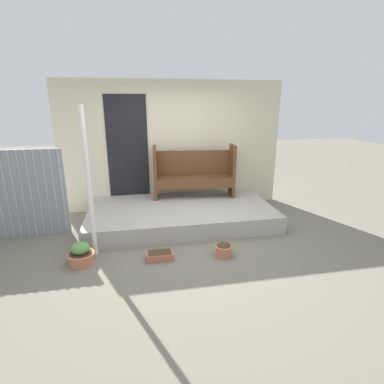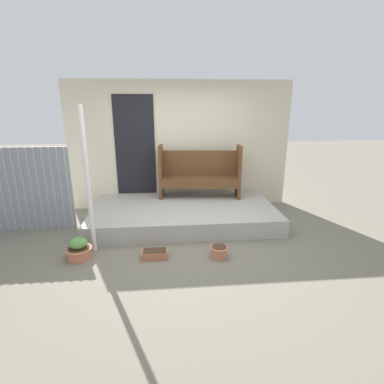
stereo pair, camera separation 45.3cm
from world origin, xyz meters
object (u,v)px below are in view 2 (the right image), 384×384
at_px(flower_pot_middle, 219,251).
at_px(support_post, 88,182).
at_px(planter_box_rect, 155,254).
at_px(bench, 200,171).
at_px(flower_pot_left, 79,249).

bearing_deg(flower_pot_middle, support_post, 167.94).
xyz_separation_m(flower_pot_middle, planter_box_rect, (-0.94, 0.07, -0.04)).
bearing_deg(planter_box_rect, bench, 65.06).
bearing_deg(flower_pot_middle, bench, 91.72).
xyz_separation_m(support_post, planter_box_rect, (0.93, -0.33, -1.02)).
distance_m(support_post, flower_pot_left, 0.98).
bearing_deg(flower_pot_left, bench, 42.52).
relative_size(support_post, bench, 1.31).
relative_size(support_post, planter_box_rect, 5.76).
relative_size(flower_pot_middle, planter_box_rect, 0.71).
height_order(bench, flower_pot_middle, bench).
xyz_separation_m(flower_pot_left, planter_box_rect, (1.09, -0.08, -0.08)).
bearing_deg(planter_box_rect, support_post, 160.42).
distance_m(support_post, planter_box_rect, 1.42).
bearing_deg(bench, flower_pot_left, -132.48).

